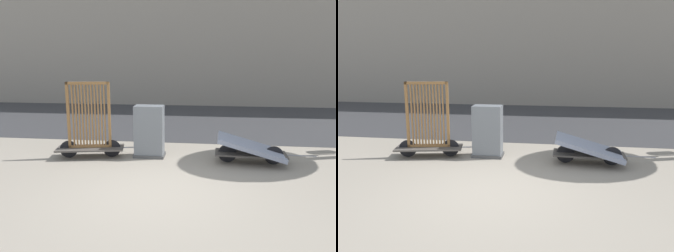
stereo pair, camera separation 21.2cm
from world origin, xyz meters
TOP-DOWN VIEW (x-y plane):
  - ground_plane at (0.00, 0.00)m, footprint 60.00×60.00m
  - road_strip at (0.00, 8.20)m, footprint 56.00×8.65m
  - bike_cart_with_bedframe at (-2.09, 2.07)m, footprint 2.47×1.00m
  - bike_cart_with_mattress at (2.09, 2.06)m, footprint 2.46×1.09m
  - utility_cabinet at (-0.54, 2.34)m, footprint 0.82×0.52m

SIDE VIEW (x-z plane):
  - ground_plane at x=0.00m, z-range 0.00..0.00m
  - road_strip at x=0.00m, z-range 0.00..0.01m
  - bike_cart_with_mattress at x=2.09m, z-range 0.03..0.74m
  - utility_cabinet at x=-0.54m, z-range -0.04..1.34m
  - bike_cart_with_bedframe at x=-2.09m, z-range -0.32..1.69m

